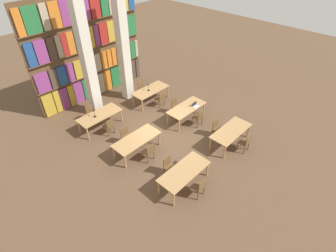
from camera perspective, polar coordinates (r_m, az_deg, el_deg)
ground_plane at (r=12.45m, az=-0.87°, el=-1.94°), size 40.00×40.00×0.00m
bookshelf_bank at (r=14.89m, az=-16.68°, el=15.43°), size 6.50×0.35×5.50m
pillar_left at (r=13.05m, az=-17.25°, el=13.83°), size 0.49×0.49×6.00m
pillar_center at (r=14.11m, az=-9.78°, el=16.77°), size 0.49×0.49×6.00m
reading_table_0 at (r=9.87m, az=3.53°, el=-10.04°), size 2.11×0.91×0.75m
chair_0 at (r=9.71m, az=6.80°, el=-13.01°), size 0.42×0.40×0.89m
chair_1 at (r=10.32m, az=0.27°, el=-8.70°), size 0.42×0.40×0.89m
reading_table_1 at (r=11.90m, az=13.53°, el=-1.23°), size 2.11×0.91×0.75m
chair_2 at (r=11.80m, az=16.46°, el=-3.41°), size 0.42×0.40×0.89m
chair_3 at (r=12.30m, az=10.61°, el=-0.35°), size 0.42×0.40×0.89m
reading_table_2 at (r=11.22m, az=-6.83°, el=-3.07°), size 2.11×0.91×0.75m
chair_4 at (r=10.92m, az=-4.20°, el=-5.56°), size 0.42×0.40×0.89m
chair_5 at (r=11.79m, az=-9.12°, el=-2.10°), size 0.42×0.40×0.89m
reading_table_3 at (r=13.06m, az=4.06°, el=3.81°), size 2.11×0.91×0.75m
chair_6 at (r=12.83m, az=6.65°, el=1.91°), size 0.42×0.40×0.89m
chair_7 at (r=13.58m, az=1.74°, el=4.45°), size 0.42×0.40×0.89m
laptop at (r=13.11m, az=6.01°, el=4.45°), size 0.32×0.22×0.21m
reading_table_4 at (r=12.94m, az=-14.64°, el=2.16°), size 2.11×0.91×0.75m
chair_8 at (r=12.52m, az=-12.70°, el=0.08°), size 0.42×0.40×0.89m
chair_9 at (r=13.58m, az=-16.39°, el=2.72°), size 0.42×0.40×0.89m
desk_lamp_0 at (r=12.66m, az=-15.82°, el=2.96°), size 0.14×0.14×0.40m
reading_table_5 at (r=14.52m, az=-3.83°, el=7.65°), size 2.11×0.91×0.75m
chair_10 at (r=14.18m, az=-1.63°, el=6.04°), size 0.42×0.40×0.89m
chair_11 at (r=15.11m, az=-5.65°, el=8.06°), size 0.42×0.40×0.89m
desk_lamp_1 at (r=14.28m, az=-4.31°, el=8.68°), size 0.14×0.14×0.41m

